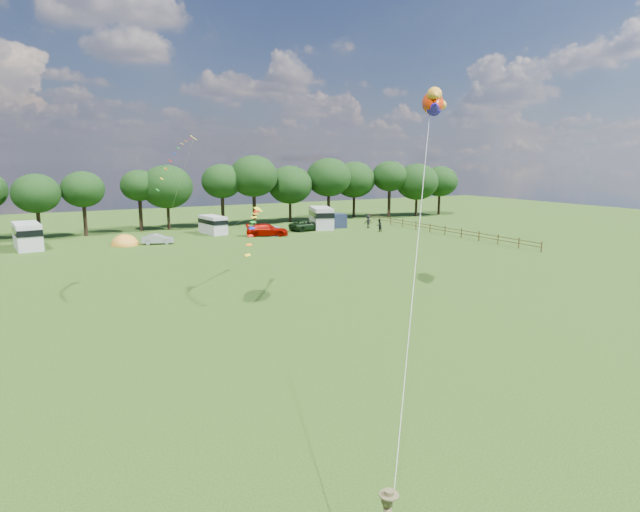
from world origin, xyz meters
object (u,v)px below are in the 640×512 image
campervan_b (27,235)px  fish_kite (433,103)px  car_b (158,239)px  car_d (308,225)px  walker_b (368,222)px  campervan_c (213,224)px  tent_greyblue (273,235)px  car_c (267,230)px  tent_orange (125,245)px  campervan_d (321,217)px  walker_a (379,225)px

campervan_b → fish_kite: fish_kite is taller
car_b → car_d: (20.76, 2.43, 0.14)m
car_b → walker_b: size_ratio=1.80×
campervan_c → tent_greyblue: 8.26m
campervan_b → car_d: bearing=-97.2°
car_c → tent_orange: car_c is taller
car_b → tent_greyblue: 14.84m
campervan_d → campervan_c: bearing=101.2°
campervan_d → tent_greyblue: campervan_d is taller
car_b → fish_kite: bearing=-147.8°
campervan_c → car_d: bearing=-112.0°
campervan_c → tent_greyblue: size_ratio=1.47×
walker_a → walker_b: bearing=-118.4°
campervan_b → tent_orange: campervan_b is taller
tent_orange → tent_greyblue: 18.30m
campervan_d → fish_kite: 41.87m
tent_greyblue → car_b: bearing=-177.9°
car_d → campervan_c: bearing=67.6°
fish_kite → walker_b: bearing=7.5°
car_d → campervan_b: size_ratio=0.88×
campervan_c → walker_a: (20.31, -8.94, -0.39)m
walker_a → walker_b: walker_b is taller
car_c → campervan_d: size_ratio=0.79×
walker_a → walker_b: (0.98, 4.19, 0.04)m
car_c → tent_orange: (-17.27, 0.82, -0.76)m
walker_a → campervan_d: bearing=-69.9°
car_d → campervan_b: bearing=79.8°
tent_orange → walker_b: bearing=-0.5°
campervan_c → fish_kite: fish_kite is taller
car_d → walker_a: (7.85, -5.89, 0.16)m
car_d → tent_greyblue: car_d is taller
tent_orange → tent_greyblue: size_ratio=1.00×
car_b → campervan_c: bearing=-42.2°
walker_b → campervan_d: bearing=-26.6°
car_b → car_c: car_c is taller
tent_greyblue → walker_b: bearing=0.7°
car_b → car_d: size_ratio=0.63×
tent_orange → walker_b: 33.09m
campervan_b → tent_greyblue: size_ratio=1.76×
car_c → fish_kite: bearing=-160.8°
fish_kite → tent_greyblue: bearing=29.1°
campervan_c → walker_b: 21.82m
campervan_c → campervan_d: 15.38m
car_c → car_d: car_c is taller
campervan_d → fish_kite: (-12.47, -38.20, 11.76)m
campervan_c → walker_a: size_ratio=2.87×
car_d → walker_a: bearing=-135.5°
car_c → car_d: 7.32m
campervan_b → tent_greyblue: campervan_b is taller
campervan_b → campervan_d: size_ratio=0.92×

